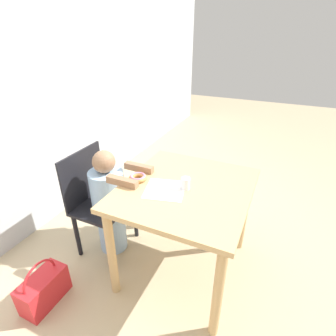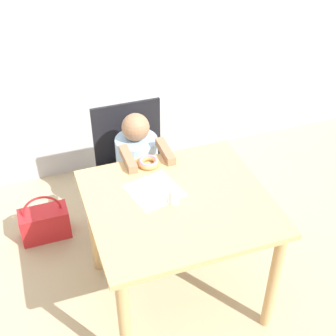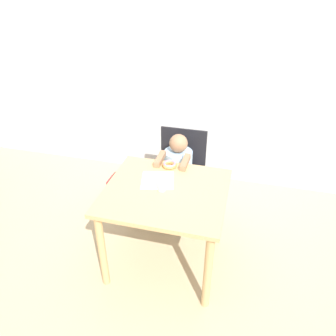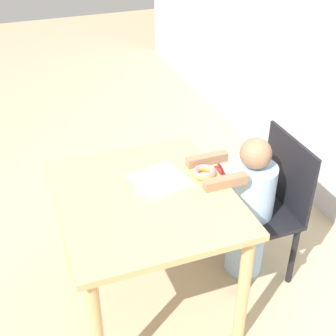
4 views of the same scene
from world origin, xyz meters
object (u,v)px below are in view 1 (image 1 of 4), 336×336
donut (138,177)px  cup (185,184)px  child_figure (110,204)px  chair (98,200)px  handbag (44,289)px

donut → cup: size_ratio=1.52×
child_figure → donut: 0.43m
chair → donut: size_ratio=6.96×
handbag → chair: bearing=-1.0°
handbag → child_figure: bearing=-11.4°
donut → child_figure: bearing=87.9°
handbag → donut: bearing=-33.5°
chair → cup: chair is taller
donut → chair: bearing=88.5°
chair → donut: bearing=-91.5°
cup → donut: bearing=94.6°
chair → handbag: 0.72m
donut → cup: 0.35m
chair → handbag: size_ratio=2.46×
child_figure → donut: bearing=-92.1°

